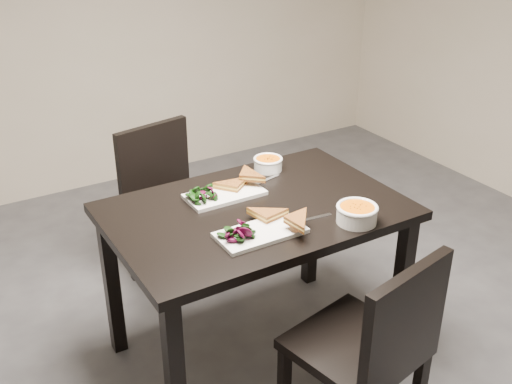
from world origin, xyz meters
TOP-DOWN VIEW (x-y plane):
  - table at (0.15, 0.36)m, footprint 1.20×0.80m
  - chair_near at (0.23, -0.31)m, footprint 0.50×0.50m
  - chair_far at (0.08, 1.14)m, footprint 0.49×0.49m
  - plate_near at (0.05, 0.16)m, footprint 0.34×0.17m
  - sandwich_near at (0.12, 0.18)m, footprint 0.19×0.16m
  - salad_near at (-0.05, 0.16)m, footprint 0.11×0.09m
  - soup_bowl_near at (0.43, 0.05)m, footprint 0.16×0.16m
  - cutlery_near at (0.29, 0.16)m, footprint 0.18×0.03m
  - plate_far at (0.09, 0.52)m, footprint 0.33×0.17m
  - sandwich_far at (0.16, 0.50)m, footprint 0.21×0.20m
  - salad_far at (-0.01, 0.52)m, footprint 0.10×0.09m
  - soup_bowl_far at (0.40, 0.66)m, footprint 0.14×0.14m
  - cutlery_far at (0.32, 0.56)m, footprint 0.18×0.06m

SIDE VIEW (x-z plane):
  - chair_near at x=0.23m, z-range 0.06..0.91m
  - chair_far at x=0.08m, z-range 0.06..0.91m
  - table at x=0.15m, z-range 0.28..1.03m
  - cutlery_near at x=0.29m, z-range 0.75..0.75m
  - cutlery_far at x=0.32m, z-range 0.75..0.75m
  - plate_far at x=0.09m, z-range 0.75..0.77m
  - plate_near at x=0.05m, z-range 0.75..0.77m
  - soup_bowl_far at x=0.40m, z-range 0.75..0.82m
  - salad_far at x=-0.01m, z-range 0.77..0.81m
  - salad_near at x=-0.05m, z-range 0.77..0.81m
  - soup_bowl_near at x=0.43m, z-range 0.75..0.83m
  - sandwich_far at x=0.16m, z-range 0.77..0.82m
  - sandwich_near at x=0.12m, z-range 0.77..0.82m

